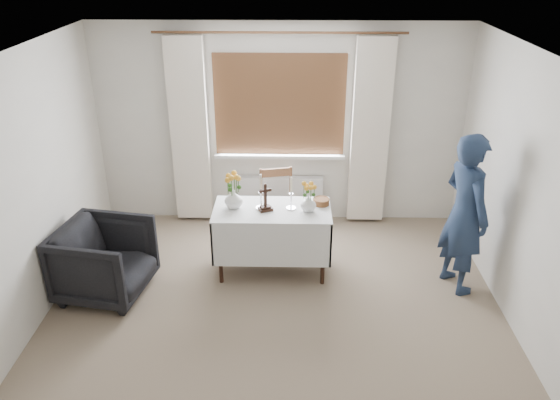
{
  "coord_description": "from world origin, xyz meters",
  "views": [
    {
      "loc": [
        0.15,
        -3.93,
        3.35
      ],
      "look_at": [
        0.04,
        1.0,
        0.97
      ],
      "focal_mm": 35.0,
      "sensor_mm": 36.0,
      "label": 1
    }
  ],
  "objects_px": {
    "wooden_cross": "(265,197)",
    "armchair": "(105,260)",
    "wooden_chair": "(279,209)",
    "person": "(465,214)",
    "altar_table": "(272,241)",
    "flower_vase_left": "(234,199)",
    "flower_vase_right": "(308,203)"
  },
  "relations": [
    {
      "from": "person",
      "to": "flower_vase_left",
      "type": "relative_size",
      "value": 8.35
    },
    {
      "from": "armchair",
      "to": "flower_vase_left",
      "type": "relative_size",
      "value": 4.2
    },
    {
      "from": "altar_table",
      "to": "armchair",
      "type": "relative_size",
      "value": 1.45
    },
    {
      "from": "wooden_chair",
      "to": "armchair",
      "type": "xyz_separation_m",
      "value": [
        -1.74,
        -1.06,
        -0.07
      ]
    },
    {
      "from": "wooden_cross",
      "to": "flower_vase_left",
      "type": "xyz_separation_m",
      "value": [
        -0.34,
        0.06,
        -0.05
      ]
    },
    {
      "from": "flower_vase_left",
      "to": "flower_vase_right",
      "type": "height_order",
      "value": "flower_vase_left"
    },
    {
      "from": "armchair",
      "to": "wooden_cross",
      "type": "bearing_deg",
      "value": -65.3
    },
    {
      "from": "altar_table",
      "to": "flower_vase_left",
      "type": "xyz_separation_m",
      "value": [
        -0.41,
        0.03,
        0.48
      ]
    },
    {
      "from": "flower_vase_left",
      "to": "person",
      "type": "bearing_deg",
      "value": -6.34
    },
    {
      "from": "person",
      "to": "flower_vase_right",
      "type": "distance_m",
      "value": 1.57
    },
    {
      "from": "armchair",
      "to": "flower_vase_left",
      "type": "bearing_deg",
      "value": -59.36
    },
    {
      "from": "person",
      "to": "wooden_cross",
      "type": "distance_m",
      "value": 2.02
    },
    {
      "from": "altar_table",
      "to": "person",
      "type": "relative_size",
      "value": 0.73
    },
    {
      "from": "person",
      "to": "flower_vase_right",
      "type": "height_order",
      "value": "person"
    },
    {
      "from": "wooden_chair",
      "to": "person",
      "type": "height_order",
      "value": "person"
    },
    {
      "from": "wooden_chair",
      "to": "armchair",
      "type": "distance_m",
      "value": 2.04
    },
    {
      "from": "person",
      "to": "altar_table",
      "type": "bearing_deg",
      "value": 62.64
    },
    {
      "from": "flower_vase_right",
      "to": "wooden_chair",
      "type": "bearing_deg",
      "value": 116.95
    },
    {
      "from": "armchair",
      "to": "wooden_chair",
      "type": "bearing_deg",
      "value": -48.72
    },
    {
      "from": "altar_table",
      "to": "flower_vase_left",
      "type": "distance_m",
      "value": 0.63
    },
    {
      "from": "altar_table",
      "to": "flower_vase_right",
      "type": "relative_size",
      "value": 7.25
    },
    {
      "from": "armchair",
      "to": "person",
      "type": "xyz_separation_m",
      "value": [
        3.63,
        0.22,
        0.46
      ]
    },
    {
      "from": "armchair",
      "to": "wooden_cross",
      "type": "distance_m",
      "value": 1.76
    },
    {
      "from": "wooden_chair",
      "to": "person",
      "type": "xyz_separation_m",
      "value": [
        1.89,
        -0.84,
        0.39
      ]
    },
    {
      "from": "person",
      "to": "flower_vase_left",
      "type": "height_order",
      "value": "person"
    },
    {
      "from": "altar_table",
      "to": "flower_vase_left",
      "type": "bearing_deg",
      "value": 175.62
    },
    {
      "from": "wooden_chair",
      "to": "armchair",
      "type": "relative_size",
      "value": 1.07
    },
    {
      "from": "person",
      "to": "flower_vase_left",
      "type": "xyz_separation_m",
      "value": [
        -2.35,
        0.26,
        0.02
      ]
    },
    {
      "from": "armchair",
      "to": "wooden_cross",
      "type": "relative_size",
      "value": 2.8
    },
    {
      "from": "wooden_cross",
      "to": "flower_vase_right",
      "type": "height_order",
      "value": "wooden_cross"
    },
    {
      "from": "wooden_cross",
      "to": "armchair",
      "type": "bearing_deg",
      "value": 171.67
    },
    {
      "from": "altar_table",
      "to": "flower_vase_left",
      "type": "relative_size",
      "value": 6.11
    }
  ]
}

